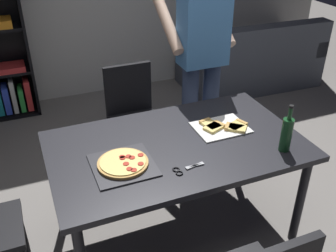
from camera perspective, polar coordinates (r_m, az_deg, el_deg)
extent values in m
plane|color=gray|center=(3.00, 1.12, -14.68)|extent=(12.00, 12.00, 0.00)
cube|color=#232328|center=(2.53, 1.29, -2.96)|extent=(1.64, 0.98, 0.04)
cylinder|color=#232328|center=(2.83, 18.82, -10.28)|extent=(0.06, 0.06, 0.71)
cylinder|color=#232328|center=(2.94, -15.62, -7.89)|extent=(0.06, 0.06, 0.71)
cylinder|color=#232328|center=(3.34, 10.13, -2.03)|extent=(0.06, 0.06, 0.71)
cube|color=black|center=(3.40, -4.72, 0.50)|extent=(0.42, 0.42, 0.04)
cube|color=black|center=(3.45, -5.88, 5.49)|extent=(0.42, 0.04, 0.45)
cylinder|color=black|center=(3.33, -6.54, -4.87)|extent=(0.04, 0.04, 0.41)
cylinder|color=black|center=(3.43, -0.76, -3.58)|extent=(0.04, 0.04, 0.41)
cylinder|color=black|center=(3.63, -8.16, -1.80)|extent=(0.04, 0.04, 0.41)
cylinder|color=black|center=(3.71, -2.81, -0.69)|extent=(0.04, 0.04, 0.41)
cylinder|color=black|center=(2.86, -20.55, -14.13)|extent=(0.04, 0.04, 0.41)
cube|color=#4C515B|center=(5.21, 11.63, 8.21)|extent=(1.72, 0.90, 0.40)
cube|color=#4C515B|center=(4.81, 14.16, 11.45)|extent=(1.71, 0.25, 0.45)
cube|color=#4C515B|center=(5.54, 18.94, 11.87)|extent=(0.19, 0.85, 0.20)
cube|color=#4C515B|center=(4.75, 3.91, 10.48)|extent=(0.19, 0.85, 0.20)
cube|color=black|center=(4.43, -20.53, 13.63)|extent=(0.03, 0.35, 1.95)
cube|color=blue|center=(4.68, -22.61, 3.76)|extent=(0.06, 0.22, 0.31)
cube|color=silver|center=(4.67, -21.75, 4.30)|extent=(0.05, 0.22, 0.37)
cube|color=green|center=(4.69, -20.70, 3.88)|extent=(0.05, 0.22, 0.26)
cube|color=red|center=(4.67, -19.86, 4.54)|extent=(0.06, 0.22, 0.35)
cube|color=red|center=(4.55, -22.51, 7.87)|extent=(0.36, 0.25, 0.06)
cylinder|color=#38476B|center=(3.48, 6.15, 2.01)|extent=(0.14, 0.14, 0.95)
cylinder|color=#38476B|center=(3.40, 3.16, 1.40)|extent=(0.14, 0.14, 0.95)
cube|color=#4C8CD1|center=(3.14, 5.25, 13.76)|extent=(0.38, 0.22, 0.55)
cylinder|color=#E0B293|center=(3.40, 7.45, 15.39)|extent=(0.09, 0.50, 0.39)
cylinder|color=#E0B293|center=(3.20, -0.03, 14.70)|extent=(0.09, 0.50, 0.39)
cube|color=#2D2D33|center=(2.33, -6.61, -5.72)|extent=(0.36, 0.36, 0.01)
cylinder|color=tan|center=(2.32, -6.63, -5.44)|extent=(0.30, 0.30, 0.02)
cylinder|color=#EACC6B|center=(2.32, -6.65, -5.20)|extent=(0.27, 0.27, 0.01)
cylinder|color=#B22819|center=(2.34, -6.69, -4.68)|extent=(0.04, 0.04, 0.00)
cylinder|color=#B22819|center=(2.35, -5.83, -4.45)|extent=(0.04, 0.04, 0.00)
cylinder|color=#B22819|center=(2.28, -4.03, -5.54)|extent=(0.04, 0.04, 0.00)
cylinder|color=#B22819|center=(2.36, -4.04, -4.25)|extent=(0.04, 0.04, 0.00)
cylinder|color=#B22819|center=(2.35, -6.75, -4.50)|extent=(0.04, 0.04, 0.00)
cylinder|color=#B22819|center=(2.34, -5.30, -4.62)|extent=(0.04, 0.04, 0.00)
cylinder|color=#B22819|center=(2.24, -5.03, -6.44)|extent=(0.04, 0.04, 0.00)
cylinder|color=#B22819|center=(2.25, -5.68, -6.27)|extent=(0.04, 0.04, 0.00)
cylinder|color=#B22819|center=(2.29, -6.18, -5.53)|extent=(0.04, 0.04, 0.00)
cube|color=white|center=(2.71, 7.72, -0.23)|extent=(0.36, 0.28, 0.01)
cube|color=#EACC6B|center=(2.68, 6.80, -0.18)|extent=(0.16, 0.14, 0.02)
cube|color=tan|center=(2.72, 7.62, 0.30)|extent=(0.06, 0.09, 0.02)
cube|color=#EACC6B|center=(2.72, 9.99, 0.05)|extent=(0.16, 0.13, 0.02)
cube|color=tan|center=(2.76, 10.78, 0.51)|extent=(0.05, 0.09, 0.02)
cube|color=#EACC6B|center=(2.70, 6.24, 0.21)|extent=(0.12, 0.16, 0.02)
cube|color=tan|center=(2.74, 5.42, 0.76)|extent=(0.09, 0.04, 0.02)
cube|color=#EACC6B|center=(2.69, 9.93, -0.29)|extent=(0.16, 0.16, 0.02)
cube|color=tan|center=(2.70, 8.68, -0.04)|extent=(0.08, 0.08, 0.02)
cylinder|color=#194723|center=(2.51, 16.96, -1.26)|extent=(0.07, 0.07, 0.22)
cylinder|color=#194723|center=(2.44, 17.49, 1.74)|extent=(0.03, 0.03, 0.08)
cylinder|color=black|center=(2.42, 17.66, 2.73)|extent=(0.03, 0.03, 0.02)
cube|color=silver|center=(2.32, 3.84, -5.85)|extent=(0.12, 0.04, 0.01)
cube|color=silver|center=(2.32, 3.84, -5.85)|extent=(0.12, 0.02, 0.01)
torus|color=black|center=(2.28, 1.19, -6.35)|extent=(0.05, 0.05, 0.01)
torus|color=black|center=(2.26, 1.68, -6.89)|extent=(0.05, 0.05, 0.01)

